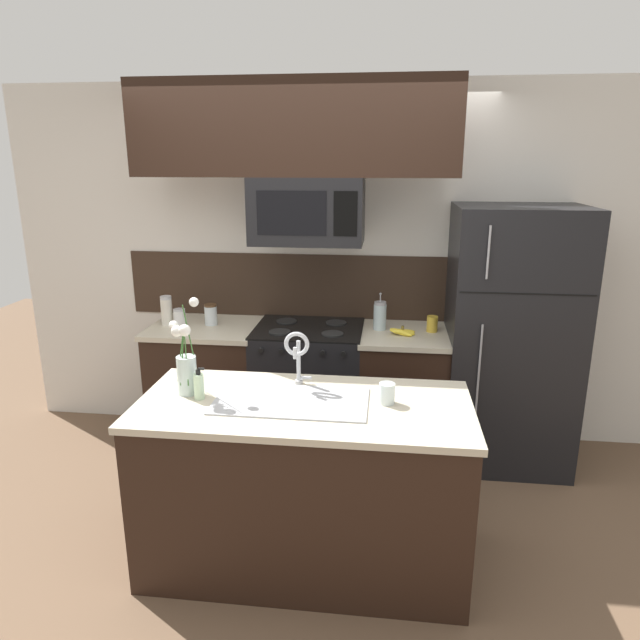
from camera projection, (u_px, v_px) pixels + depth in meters
The scene contains 21 objects.
ground_plane at pixel (289, 517), 3.41m from camera, with size 10.00×10.00×0.00m, color brown.
rear_partition at pixel (355, 266), 4.25m from camera, with size 5.20×0.10×2.60m, color silver.
splash_band at pixel (315, 286), 4.27m from camera, with size 2.85×0.01×0.48m, color #332319.
back_counter_left at pixel (209, 384), 4.24m from camera, with size 0.78×0.65×0.91m.
back_counter_right at pixel (402, 393), 4.07m from camera, with size 0.62×0.65×0.91m.
stove_range at pixel (309, 388), 4.15m from camera, with size 0.76×0.64×0.93m.
microwave at pixel (308, 211), 3.78m from camera, with size 0.74×0.40×0.44m.
upper_cabinet_band at pixel (294, 128), 3.62m from camera, with size 2.10×0.34×0.60m, color black.
refrigerator at pixel (510, 338), 3.89m from camera, with size 0.84×0.74×1.78m.
storage_jar_tall at pixel (167, 311), 4.10m from camera, with size 0.08×0.08×0.22m.
storage_jar_medium at pixel (180, 318), 4.08m from camera, with size 0.08×0.08×0.13m.
storage_jar_short at pixel (211, 315), 4.12m from camera, with size 0.09×0.09×0.15m.
banana_bunch at pixel (402, 332), 3.89m from camera, with size 0.19×0.12×0.08m.
french_press at pixel (380, 316), 4.00m from camera, with size 0.09×0.09×0.27m.
coffee_tin at pixel (432, 324), 3.96m from camera, with size 0.08×0.08×0.11m, color gold.
island_counter at pixel (305, 484), 2.94m from camera, with size 1.66×0.76×0.91m.
kitchen_sink at pixel (291, 414), 2.84m from camera, with size 0.76×0.40×0.16m.
sink_faucet at pixel (297, 351), 2.96m from camera, with size 0.14×0.14×0.31m.
dish_soap_bottle at pixel (199, 386), 2.84m from camera, with size 0.06×0.05×0.16m.
drinking_glass at pixel (387, 393), 2.79m from camera, with size 0.08×0.08×0.10m.
flower_vase at pixel (186, 367), 2.88m from camera, with size 0.14×0.16×0.50m.
Camera 1 is at (0.55, -2.92, 2.07)m, focal length 32.00 mm.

